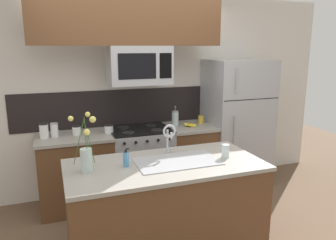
{
  "coord_description": "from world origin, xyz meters",
  "views": [
    {
      "loc": [
        -1.03,
        -2.99,
        1.94
      ],
      "look_at": [
        0.15,
        0.27,
        1.16
      ],
      "focal_mm": 35.0,
      "sensor_mm": 36.0,
      "label": 1
    }
  ],
  "objects_px": {
    "banana_bunch": "(191,125)",
    "microwave": "(139,65)",
    "drinking_glass": "(226,151)",
    "storage_jar_squat": "(109,129)",
    "sink_faucet": "(169,135)",
    "storage_jar_short": "(77,130)",
    "french_press": "(175,118)",
    "stove_range": "(141,163)",
    "coffee_tin": "(201,120)",
    "flower_vase": "(86,155)",
    "storage_jar_medium": "(54,130)",
    "refrigerator": "(236,123)",
    "storage_jar_tall": "(44,131)",
    "dish_soap_bottle": "(126,159)"
  },
  "relations": [
    {
      "from": "banana_bunch",
      "to": "storage_jar_short",
      "type": "bearing_deg",
      "value": 176.37
    },
    {
      "from": "storage_jar_short",
      "to": "dish_soap_bottle",
      "type": "distance_m",
      "value": 1.28
    },
    {
      "from": "storage_jar_short",
      "to": "coffee_tin",
      "type": "relative_size",
      "value": 1.02
    },
    {
      "from": "stove_range",
      "to": "banana_bunch",
      "type": "relative_size",
      "value": 4.91
    },
    {
      "from": "storage_jar_medium",
      "to": "microwave",
      "type": "bearing_deg",
      "value": -2.19
    },
    {
      "from": "french_press",
      "to": "banana_bunch",
      "type": "bearing_deg",
      "value": -35.46
    },
    {
      "from": "dish_soap_bottle",
      "to": "flower_vase",
      "type": "distance_m",
      "value": 0.34
    },
    {
      "from": "refrigerator",
      "to": "sink_faucet",
      "type": "xyz_separation_m",
      "value": [
        -1.39,
        -1.05,
        0.22
      ]
    },
    {
      "from": "storage_jar_medium",
      "to": "coffee_tin",
      "type": "xyz_separation_m",
      "value": [
        1.9,
        0.03,
        -0.03
      ]
    },
    {
      "from": "banana_bunch",
      "to": "drinking_glass",
      "type": "xyz_separation_m",
      "value": [
        -0.18,
        -1.24,
        0.04
      ]
    },
    {
      "from": "flower_vase",
      "to": "coffee_tin",
      "type": "bearing_deg",
      "value": 37.15
    },
    {
      "from": "stove_range",
      "to": "french_press",
      "type": "distance_m",
      "value": 0.74
    },
    {
      "from": "refrigerator",
      "to": "drinking_glass",
      "type": "distance_m",
      "value": 1.61
    },
    {
      "from": "storage_jar_medium",
      "to": "drinking_glass",
      "type": "distance_m",
      "value": 2.0
    },
    {
      "from": "coffee_tin",
      "to": "flower_vase",
      "type": "bearing_deg",
      "value": -142.85
    },
    {
      "from": "microwave",
      "to": "storage_jar_medium",
      "type": "bearing_deg",
      "value": 177.81
    },
    {
      "from": "storage_jar_medium",
      "to": "flower_vase",
      "type": "distance_m",
      "value": 1.25
    },
    {
      "from": "storage_jar_short",
      "to": "banana_bunch",
      "type": "height_order",
      "value": "storage_jar_short"
    },
    {
      "from": "storage_jar_squat",
      "to": "sink_faucet",
      "type": "bearing_deg",
      "value": -68.03
    },
    {
      "from": "storage_jar_squat",
      "to": "dish_soap_bottle",
      "type": "bearing_deg",
      "value": -92.76
    },
    {
      "from": "storage_jar_short",
      "to": "drinking_glass",
      "type": "relative_size",
      "value": 0.87
    },
    {
      "from": "stove_range",
      "to": "storage_jar_medium",
      "type": "relative_size",
      "value": 5.58
    },
    {
      "from": "storage_jar_squat",
      "to": "dish_soap_bottle",
      "type": "distance_m",
      "value": 1.2
    },
    {
      "from": "refrigerator",
      "to": "drinking_glass",
      "type": "bearing_deg",
      "value": -124.88
    },
    {
      "from": "storage_jar_short",
      "to": "storage_jar_tall",
      "type": "bearing_deg",
      "value": -176.61
    },
    {
      "from": "microwave",
      "to": "drinking_glass",
      "type": "height_order",
      "value": "microwave"
    },
    {
      "from": "storage_jar_medium",
      "to": "french_press",
      "type": "distance_m",
      "value": 1.52
    },
    {
      "from": "storage_jar_squat",
      "to": "french_press",
      "type": "height_order",
      "value": "french_press"
    },
    {
      "from": "stove_range",
      "to": "dish_soap_bottle",
      "type": "bearing_deg",
      "value": -110.51
    },
    {
      "from": "refrigerator",
      "to": "storage_jar_short",
      "type": "xyz_separation_m",
      "value": [
        -2.18,
        0.01,
        0.08
      ]
    },
    {
      "from": "storage_jar_medium",
      "to": "flower_vase",
      "type": "bearing_deg",
      "value": -79.24
    },
    {
      "from": "refrigerator",
      "to": "french_press",
      "type": "height_order",
      "value": "refrigerator"
    },
    {
      "from": "banana_bunch",
      "to": "microwave",
      "type": "bearing_deg",
      "value": 176.54
    },
    {
      "from": "storage_jar_tall",
      "to": "banana_bunch",
      "type": "bearing_deg",
      "value": -2.23
    },
    {
      "from": "coffee_tin",
      "to": "storage_jar_medium",
      "type": "bearing_deg",
      "value": -179.04
    },
    {
      "from": "french_press",
      "to": "storage_jar_tall",
      "type": "bearing_deg",
      "value": -178.2
    },
    {
      "from": "french_press",
      "to": "refrigerator",
      "type": "bearing_deg",
      "value": -2.53
    },
    {
      "from": "sink_faucet",
      "to": "drinking_glass",
      "type": "relative_size",
      "value": 2.39
    },
    {
      "from": "sink_faucet",
      "to": "stove_range",
      "type": "bearing_deg",
      "value": 90.82
    },
    {
      "from": "storage_jar_short",
      "to": "banana_bunch",
      "type": "xyz_separation_m",
      "value": [
        1.44,
        -0.09,
        -0.03
      ]
    },
    {
      "from": "microwave",
      "to": "sink_faucet",
      "type": "relative_size",
      "value": 2.43
    },
    {
      "from": "stove_range",
      "to": "coffee_tin",
      "type": "height_order",
      "value": "coffee_tin"
    },
    {
      "from": "coffee_tin",
      "to": "drinking_glass",
      "type": "height_order",
      "value": "drinking_glass"
    },
    {
      "from": "sink_faucet",
      "to": "banana_bunch",
      "type": "bearing_deg",
      "value": 55.92
    },
    {
      "from": "storage_jar_tall",
      "to": "french_press",
      "type": "distance_m",
      "value": 1.64
    },
    {
      "from": "stove_range",
      "to": "storage_jar_short",
      "type": "xyz_separation_m",
      "value": [
        -0.77,
        0.03,
        0.5
      ]
    },
    {
      "from": "stove_range",
      "to": "storage_jar_tall",
      "type": "xyz_separation_m",
      "value": [
        -1.14,
        0.01,
        0.54
      ]
    },
    {
      "from": "microwave",
      "to": "storage_jar_squat",
      "type": "bearing_deg",
      "value": 179.13
    },
    {
      "from": "storage_jar_squat",
      "to": "coffee_tin",
      "type": "height_order",
      "value": "coffee_tin"
    },
    {
      "from": "french_press",
      "to": "storage_jar_short",
      "type": "bearing_deg",
      "value": -178.66
    }
  ]
}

